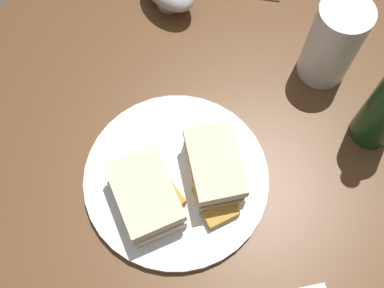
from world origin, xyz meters
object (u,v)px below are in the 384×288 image
at_px(pint_glass, 331,47).
at_px(sandwich_half_right, 214,167).
at_px(sandwich_half_left, 146,196).
at_px(plate, 176,178).

bearing_deg(pint_glass, sandwich_half_right, 164.40).
relative_size(sandwich_half_left, pint_glass, 0.92).
bearing_deg(plate, sandwich_half_left, 163.25).
distance_m(sandwich_half_right, pint_glass, 0.26).
relative_size(sandwich_half_right, pint_glass, 0.87).
bearing_deg(sandwich_half_left, plate, -16.75).
bearing_deg(sandwich_half_left, sandwich_half_right, -38.35).
height_order(plate, sandwich_half_left, sandwich_half_left).
height_order(plate, sandwich_half_right, sandwich_half_right).
distance_m(plate, pint_glass, 0.31).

